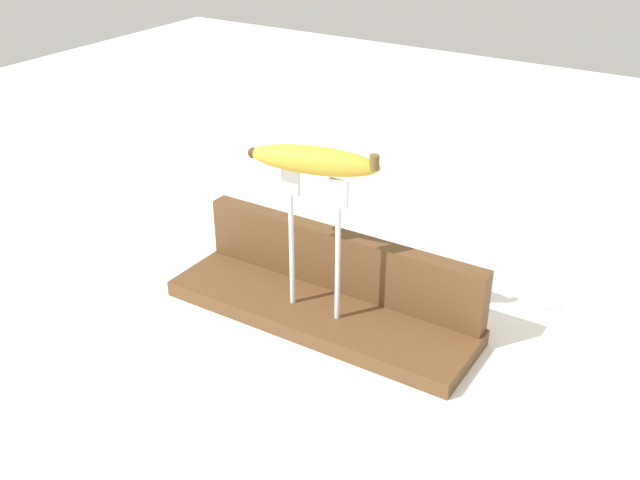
# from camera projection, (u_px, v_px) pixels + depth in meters

# --- Properties ---
(ground_plane) EXTENTS (3.00, 3.00, 0.00)m
(ground_plane) POSITION_uv_depth(u_px,v_px,m) (320.00, 318.00, 1.02)
(ground_plane) COLOR white
(wooden_board) EXTENTS (0.44, 0.13, 0.02)m
(wooden_board) POSITION_uv_depth(u_px,v_px,m) (320.00, 312.00, 1.01)
(wooden_board) COLOR brown
(wooden_board) RESTS_ON ground
(board_backstop) EXTENTS (0.43, 0.03, 0.09)m
(board_backstop) POSITION_uv_depth(u_px,v_px,m) (340.00, 261.00, 1.03)
(board_backstop) COLOR brown
(board_backstop) RESTS_ON wooden_board
(fork_stand_center) EXTENTS (0.10, 0.01, 0.20)m
(fork_stand_center) POSITION_uv_depth(u_px,v_px,m) (314.00, 232.00, 0.94)
(fork_stand_center) COLOR silver
(fork_stand_center) RESTS_ON wooden_board
(banana_raised_center) EXTENTS (0.17, 0.08, 0.04)m
(banana_raised_center) POSITION_uv_depth(u_px,v_px,m) (314.00, 160.00, 0.89)
(banana_raised_center) COLOR gold
(banana_raised_center) RESTS_ON fork_stand_center
(fork_fallen_near) EXTENTS (0.12, 0.13, 0.01)m
(fork_fallen_near) POSITION_uv_depth(u_px,v_px,m) (570.00, 298.00, 1.06)
(fork_fallen_near) COLOR silver
(fork_fallen_near) RESTS_ON ground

